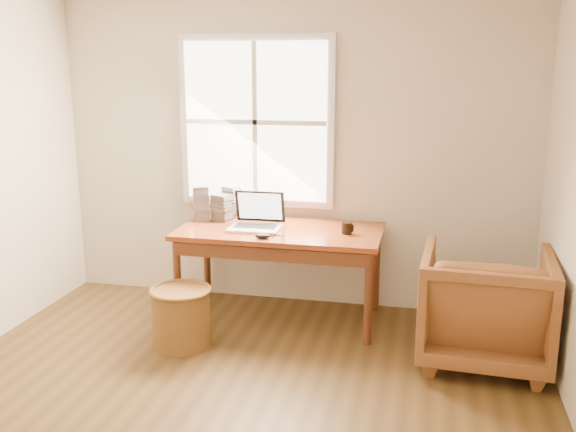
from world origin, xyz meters
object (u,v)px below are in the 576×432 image
(armchair, at_px, (485,306))
(laptop, at_px, (254,211))
(coffee_mug, at_px, (347,228))
(desk, at_px, (280,232))
(wicker_stool, at_px, (181,318))
(cd_stack_a, at_px, (232,202))

(armchair, bearing_deg, laptop, -8.56)
(laptop, relative_size, coffee_mug, 4.72)
(desk, xyz_separation_m, laptop, (-0.19, -0.07, 0.17))
(armchair, height_order, wicker_stool, armchair)
(wicker_stool, distance_m, coffee_mug, 1.41)
(desk, relative_size, coffee_mug, 17.50)
(desk, bearing_deg, cd_stack_a, 146.29)
(wicker_stool, height_order, laptop, laptop)
(desk, relative_size, laptop, 3.71)
(armchair, bearing_deg, desk, -12.33)
(laptop, distance_m, coffee_mug, 0.73)
(cd_stack_a, bearing_deg, coffee_mug, -19.21)
(armchair, xyz_separation_m, cd_stack_a, (-2.05, 0.77, 0.48))
(desk, bearing_deg, armchair, -15.73)
(armchair, relative_size, coffee_mug, 9.65)
(armchair, bearing_deg, wicker_stool, 9.27)
(laptop, bearing_deg, desk, 18.41)
(laptop, bearing_deg, armchair, -13.36)
(cd_stack_a, bearing_deg, desk, -33.71)
(cd_stack_a, bearing_deg, armchair, -20.59)
(wicker_stool, distance_m, cd_stack_a, 1.20)
(desk, relative_size, cd_stack_a, 6.25)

